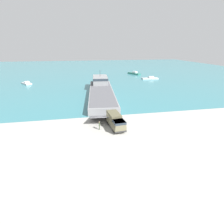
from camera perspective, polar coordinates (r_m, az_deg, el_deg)
ground_plane at (r=39.53m, az=-2.89°, el=-3.79°), size 240.00×240.00×0.00m
water_surface at (r=131.10m, az=-8.67°, el=13.34°), size 240.00×180.00×0.01m
landing_craft at (r=63.34m, az=-3.56°, el=7.33°), size 11.32×42.40×7.36m
military_truck at (r=37.14m, az=1.16°, el=-2.88°), size 3.14×7.15×2.88m
soldier_on_ramp at (r=36.38m, az=-4.15°, el=-4.23°), size 0.24×0.44×1.83m
moored_boat_a at (r=111.43m, az=7.26°, el=12.45°), size 6.43×9.03×1.84m
moored_boat_b at (r=89.79m, az=-26.13°, el=8.44°), size 5.53×6.10×1.39m
moored_boat_c at (r=95.80m, az=12.39°, el=10.72°), size 8.66×2.97×1.45m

